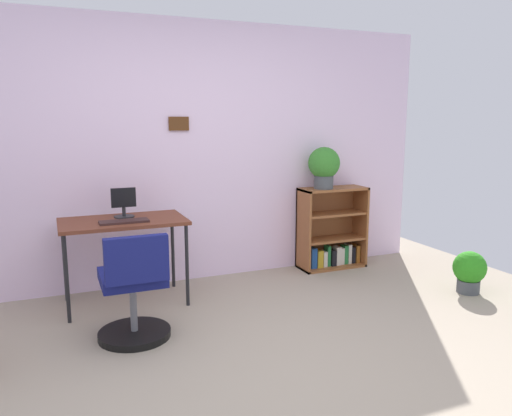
# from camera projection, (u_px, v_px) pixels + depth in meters

# --- Properties ---
(ground_plane) EXTENTS (6.24, 6.24, 0.00)m
(ground_plane) POSITION_uv_depth(u_px,v_px,m) (274.00, 382.00, 2.99)
(ground_plane) COLOR tan
(wall_back) EXTENTS (5.20, 0.12, 2.47)m
(wall_back) POSITION_uv_depth(u_px,v_px,m) (181.00, 154.00, 4.73)
(wall_back) COLOR silver
(wall_back) RESTS_ON ground_plane
(desk) EXTENTS (1.03, 0.60, 0.73)m
(desk) POSITION_uv_depth(u_px,v_px,m) (123.00, 227.00, 4.17)
(desk) COLOR brown
(desk) RESTS_ON ground_plane
(monitor) EXTENTS (0.21, 0.17, 0.26)m
(monitor) POSITION_uv_depth(u_px,v_px,m) (124.00, 204.00, 4.23)
(monitor) COLOR #262628
(monitor) RESTS_ON desk
(keyboard) EXTENTS (0.39, 0.15, 0.02)m
(keyboard) POSITION_uv_depth(u_px,v_px,m) (124.00, 221.00, 4.04)
(keyboard) COLOR #37211F
(keyboard) RESTS_ON desk
(office_chair) EXTENTS (0.52, 0.55, 0.81)m
(office_chair) POSITION_uv_depth(u_px,v_px,m) (134.00, 294.00, 3.50)
(office_chair) COLOR black
(office_chair) RESTS_ON ground_plane
(bookshelf_low) EXTENTS (0.71, 0.30, 0.86)m
(bookshelf_low) POSITION_uv_depth(u_px,v_px,m) (330.00, 233.00, 5.29)
(bookshelf_low) COLOR brown
(bookshelf_low) RESTS_ON ground_plane
(potted_plant_on_shelf) EXTENTS (0.33, 0.33, 0.43)m
(potted_plant_on_shelf) POSITION_uv_depth(u_px,v_px,m) (324.00, 166.00, 5.06)
(potted_plant_on_shelf) COLOR #474C51
(potted_plant_on_shelf) RESTS_ON bookshelf_low
(potted_plant_floor) EXTENTS (0.29, 0.29, 0.38)m
(potted_plant_floor) POSITION_uv_depth(u_px,v_px,m) (469.00, 270.00, 4.50)
(potted_plant_floor) COLOR #474C51
(potted_plant_floor) RESTS_ON ground_plane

